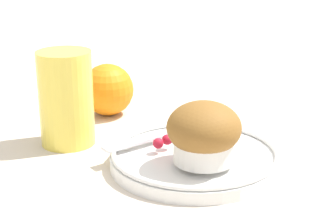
{
  "coord_description": "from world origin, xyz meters",
  "views": [
    {
      "loc": [
        -0.44,
        -0.37,
        0.26
      ],
      "look_at": [
        0.01,
        0.04,
        0.06
      ],
      "focal_mm": 60.0,
      "sensor_mm": 36.0,
      "label": 1
    }
  ],
  "objects_px": {
    "muffin": "(204,133)",
    "juice_glass": "(66,98)",
    "butter_knife": "(163,134)",
    "orange_fruit": "(108,90)"
  },
  "relations": [
    {
      "from": "muffin",
      "to": "juice_glass",
      "type": "relative_size",
      "value": 0.68
    },
    {
      "from": "juice_glass",
      "to": "butter_knife",
      "type": "bearing_deg",
      "value": -60.2
    },
    {
      "from": "orange_fruit",
      "to": "butter_knife",
      "type": "bearing_deg",
      "value": -107.23
    },
    {
      "from": "butter_knife",
      "to": "orange_fruit",
      "type": "xyz_separation_m",
      "value": [
        0.05,
        0.15,
        0.02
      ]
    },
    {
      "from": "butter_knife",
      "to": "juice_glass",
      "type": "bearing_deg",
      "value": 130.58
    },
    {
      "from": "juice_glass",
      "to": "orange_fruit",
      "type": "bearing_deg",
      "value": 22.94
    },
    {
      "from": "muffin",
      "to": "juice_glass",
      "type": "bearing_deg",
      "value": 100.55
    },
    {
      "from": "muffin",
      "to": "butter_knife",
      "type": "bearing_deg",
      "value": 73.04
    },
    {
      "from": "muffin",
      "to": "orange_fruit",
      "type": "xyz_separation_m",
      "value": [
        0.07,
        0.23,
        -0.02
      ]
    },
    {
      "from": "orange_fruit",
      "to": "juice_glass",
      "type": "relative_size",
      "value": 0.63
    }
  ]
}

